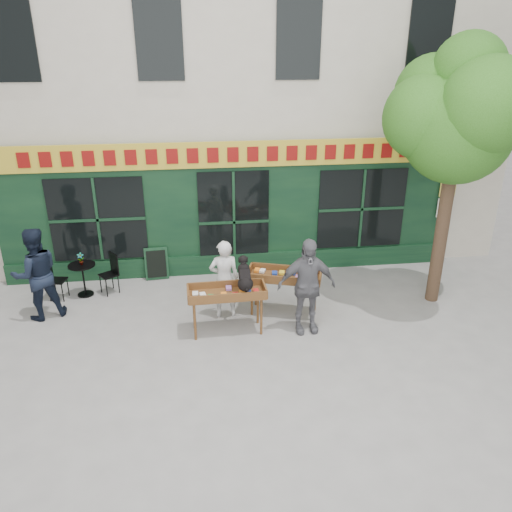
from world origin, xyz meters
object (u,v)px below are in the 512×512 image
object	(u,v)px
bistro_table	(83,274)
book_cart_right	(284,278)
man_right	(306,286)
man_left	(36,274)
woman	(224,279)
book_cart_center	(227,295)
dog	(245,273)

from	to	relation	value
bistro_table	book_cart_right	bearing A→B (deg)	-17.58
man_right	man_left	bearing A→B (deg)	165.52
woman	bistro_table	distance (m)	3.42
book_cart_center	bistro_table	bearing A→B (deg)	146.01
book_cart_center	bistro_table	world-z (taller)	book_cart_center
man_right	bistro_table	bearing A→B (deg)	153.93
woman	man_left	size ratio (longest dim) A/B	0.86
woman	man_right	size ratio (longest dim) A/B	0.86
book_cart_right	man_right	xyz separation A→B (m)	(0.30, -0.75, 0.16)
dog	man_right	distance (m)	1.24
book_cart_center	woman	distance (m)	0.65
woman	book_cart_center	bearing A→B (deg)	88.53
man_right	book_cart_center	bearing A→B (deg)	173.18
book_cart_right	bistro_table	world-z (taller)	book_cart_right
man_right	man_left	xyz separation A→B (m)	(-5.38, 1.24, 0.01)
dog	man_left	world-z (taller)	man_left
woman	bistro_table	bearing A→B (deg)	-24.72
woman	book_cart_right	size ratio (longest dim) A/B	1.05
woman	bistro_table	size ratio (longest dim) A/B	2.24
book_cart_center	woman	size ratio (longest dim) A/B	0.89
bistro_table	man_left	size ratio (longest dim) A/B	0.38
man_right	dog	bearing A→B (deg)	174.01
bistro_table	man_left	bearing A→B (deg)	-127.87
book_cart_right	man_left	world-z (taller)	man_left
book_cart_center	dog	bearing A→B (deg)	-9.60
book_cart_center	bistro_table	size ratio (longest dim) A/B	1.99
woman	book_cart_right	world-z (taller)	woman
book_cart_center	book_cart_right	xyz separation A→B (m)	(1.25, 0.61, 0.00)
dog	bistro_table	bearing A→B (deg)	148.09
dog	man_right	world-z (taller)	man_right
woman	bistro_table	world-z (taller)	woman
dog	man_right	bearing A→B (deg)	-5.94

